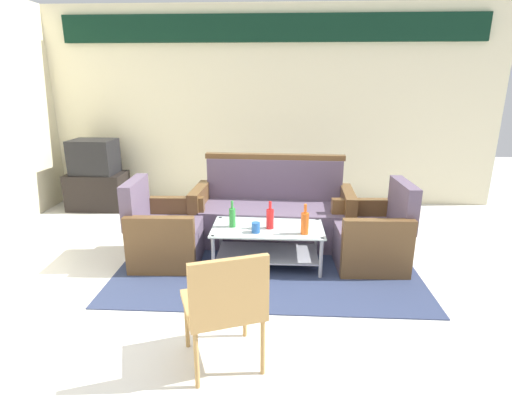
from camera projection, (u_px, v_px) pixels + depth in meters
ground_plane at (261, 305)px, 3.41m from camera, size 14.00×14.00×0.00m
wall_back at (270, 103)px, 5.88m from camera, size 6.52×0.19×2.80m
rug at (267, 261)px, 4.23m from camera, size 2.94×2.01×0.01m
couch at (273, 214)px, 4.71m from camera, size 1.83×0.81×0.96m
armchair_left at (165, 234)px, 4.18m from camera, size 0.72×0.78×0.85m
armchair_right at (372, 237)px, 4.11m from camera, size 0.72×0.78×0.85m
coffee_table at (268, 240)px, 4.07m from camera, size 1.10×0.60×0.40m
bottle_green at (232, 217)px, 4.01m from camera, size 0.06×0.06×0.27m
bottle_red at (270, 218)px, 3.97m from camera, size 0.07×0.07×0.28m
bottle_orange at (305, 223)px, 3.82m from camera, size 0.07×0.07×0.30m
cup at (256, 228)px, 3.88m from camera, size 0.08×0.08×0.10m
tv_stand at (98, 191)px, 5.89m from camera, size 0.80×0.50×0.52m
television at (94, 157)px, 5.75m from camera, size 0.62×0.47×0.48m
wicker_chair at (225, 302)px, 2.53m from camera, size 0.62×0.62×0.84m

